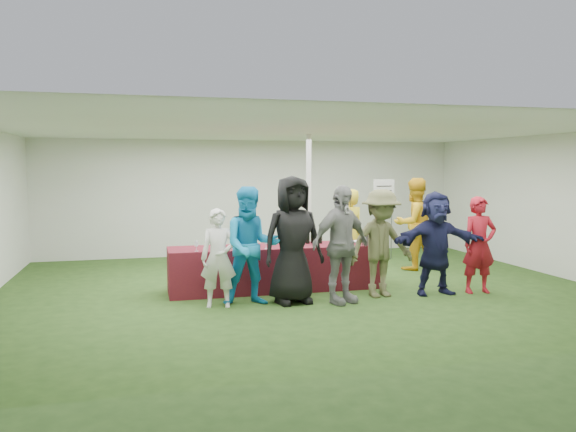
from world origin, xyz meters
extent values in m
plane|color=#284719|center=(0.00, 0.00, 0.00)|extent=(60.00, 60.00, 0.00)
plane|color=white|center=(0.00, 4.00, 1.35)|extent=(10.00, 0.00, 10.00)
plane|color=white|center=(0.00, -4.00, 1.35)|extent=(10.00, 0.00, 10.00)
plane|color=white|center=(5.00, 0.00, 1.35)|extent=(0.00, 8.00, 8.00)
plane|color=white|center=(0.00, 0.00, 2.70)|extent=(10.00, 10.00, 0.00)
cylinder|color=silver|center=(0.50, 1.20, 1.35)|extent=(0.10, 0.10, 2.70)
cube|color=maroon|center=(-0.42, -0.01, 0.38)|extent=(3.60, 0.80, 0.75)
cylinder|color=black|center=(-0.14, 0.14, 0.86)|extent=(0.07, 0.07, 0.22)
cylinder|color=black|center=(-0.14, 0.14, 1.01)|extent=(0.03, 0.03, 0.08)
cylinder|color=maroon|center=(-0.14, 0.14, 1.06)|extent=(0.03, 0.03, 0.02)
cylinder|color=black|center=(-0.01, 0.16, 0.86)|extent=(0.07, 0.07, 0.22)
cylinder|color=black|center=(-0.01, 0.16, 1.01)|extent=(0.03, 0.03, 0.08)
cylinder|color=maroon|center=(-0.01, 0.16, 1.06)|extent=(0.03, 0.03, 0.02)
cylinder|color=black|center=(0.17, 0.13, 0.86)|extent=(0.07, 0.07, 0.22)
cylinder|color=black|center=(0.17, 0.13, 1.01)|extent=(0.03, 0.03, 0.08)
cylinder|color=maroon|center=(0.17, 0.13, 1.06)|extent=(0.03, 0.03, 0.02)
cylinder|color=black|center=(0.27, 0.16, 0.86)|extent=(0.07, 0.07, 0.22)
cylinder|color=black|center=(0.27, 0.16, 1.01)|extent=(0.03, 0.03, 0.08)
cylinder|color=maroon|center=(0.27, 0.16, 1.06)|extent=(0.03, 0.03, 0.02)
cylinder|color=black|center=(0.38, 0.09, 0.86)|extent=(0.07, 0.07, 0.22)
cylinder|color=black|center=(0.38, 0.09, 1.01)|extent=(0.03, 0.03, 0.08)
cylinder|color=maroon|center=(0.38, 0.09, 1.06)|extent=(0.03, 0.03, 0.02)
cylinder|color=silver|center=(-1.79, -0.28, 0.75)|extent=(0.06, 0.06, 0.00)
cylinder|color=silver|center=(-1.79, -0.28, 0.79)|extent=(0.01, 0.01, 0.07)
cylinder|color=silver|center=(-1.79, -0.28, 0.87)|extent=(0.06, 0.06, 0.08)
cylinder|color=#410710|center=(-1.79, -0.28, 0.84)|extent=(0.05, 0.05, 0.02)
cylinder|color=silver|center=(-1.47, -0.30, 0.75)|extent=(0.06, 0.06, 0.00)
cylinder|color=silver|center=(-1.47, -0.30, 0.79)|extent=(0.01, 0.01, 0.07)
cylinder|color=silver|center=(-1.47, -0.30, 0.87)|extent=(0.06, 0.06, 0.08)
cylinder|color=#410710|center=(-1.47, -0.30, 0.84)|extent=(0.05, 0.05, 0.02)
cylinder|color=silver|center=(-1.18, -0.27, 0.75)|extent=(0.06, 0.06, 0.00)
cylinder|color=silver|center=(-1.18, -0.27, 0.79)|extent=(0.01, 0.01, 0.07)
cylinder|color=silver|center=(-1.18, -0.27, 0.87)|extent=(0.06, 0.06, 0.08)
cylinder|color=#410710|center=(-1.18, -0.27, 0.84)|extent=(0.05, 0.05, 0.02)
cylinder|color=silver|center=(-0.66, -0.29, 0.75)|extent=(0.06, 0.06, 0.00)
cylinder|color=silver|center=(-0.66, -0.29, 0.79)|extent=(0.01, 0.01, 0.07)
cylinder|color=silver|center=(-0.66, -0.29, 0.87)|extent=(0.06, 0.06, 0.08)
cylinder|color=#410710|center=(-0.66, -0.29, 0.84)|extent=(0.05, 0.05, 0.02)
cylinder|color=silver|center=(-0.46, 0.07, 0.85)|extent=(0.07, 0.07, 0.20)
cylinder|color=silver|center=(-0.46, 0.07, 0.96)|extent=(0.03, 0.03, 0.03)
cube|color=white|center=(1.05, 0.04, 0.77)|extent=(0.25, 0.18, 0.03)
cylinder|color=slate|center=(1.17, -0.23, 0.84)|extent=(0.25, 0.25, 0.18)
cylinder|color=slate|center=(2.42, 2.44, 0.55)|extent=(0.02, 0.02, 1.10)
cylinder|color=slate|center=(2.82, 2.44, 0.55)|extent=(0.02, 0.02, 1.10)
cube|color=white|center=(2.62, 2.44, 1.45)|extent=(0.50, 0.02, 0.70)
cube|color=black|center=(2.62, 2.43, 1.65)|extent=(0.36, 0.01, 0.02)
cube|color=black|center=(2.62, 2.43, 1.55)|extent=(0.36, 0.01, 0.02)
cube|color=black|center=(2.62, 2.43, 1.45)|extent=(0.36, 0.01, 0.02)
cube|color=black|center=(2.62, 2.43, 1.35)|extent=(0.36, 0.01, 0.02)
cube|color=black|center=(2.62, 2.43, 1.25)|extent=(0.36, 0.01, 0.02)
imported|color=gold|center=(1.17, 0.74, 0.83)|extent=(0.69, 0.54, 1.66)
imported|color=gold|center=(2.71, 1.14, 0.93)|extent=(1.00, 0.84, 1.86)
imported|color=silver|center=(-1.52, -0.92, 0.73)|extent=(0.58, 0.43, 1.47)
imported|color=#1386C2|center=(-1.03, -0.92, 0.89)|extent=(0.90, 0.72, 1.79)
imported|color=black|center=(-0.39, -0.95, 0.97)|extent=(1.03, 0.74, 1.94)
imported|color=gray|center=(0.31, -1.15, 0.90)|extent=(1.14, 0.79, 1.80)
imported|color=brown|center=(1.07, -0.92, 0.86)|extent=(1.18, 0.77, 1.72)
imported|color=#16183B|center=(2.01, -0.99, 0.84)|extent=(1.58, 0.55, 1.69)
imported|color=maroon|center=(2.76, -1.06, 0.80)|extent=(0.61, 0.42, 1.59)
camera|label=1|loc=(-2.58, -9.12, 2.07)|focal=35.00mm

